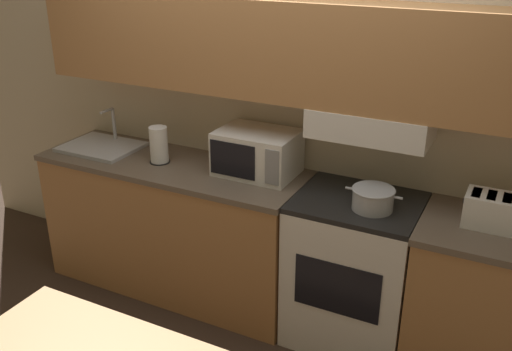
# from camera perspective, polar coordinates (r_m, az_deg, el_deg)

# --- Properties ---
(ground_plane) EXTENTS (16.00, 16.00, 0.00)m
(ground_plane) POSITION_cam_1_polar(r_m,az_deg,el_deg) (4.08, 2.90, -11.03)
(ground_plane) COLOR #3D2D23
(wall_back) EXTENTS (5.55, 0.38, 2.55)m
(wall_back) POSITION_cam_1_polar(r_m,az_deg,el_deg) (3.41, 3.21, 8.93)
(wall_back) COLOR beige
(wall_back) RESTS_ON ground_plane
(lower_counter_main) EXTENTS (1.79, 0.61, 0.92)m
(lower_counter_main) POSITION_cam_1_polar(r_m,az_deg,el_deg) (3.91, -8.06, -4.97)
(lower_counter_main) COLOR #B27A47
(lower_counter_main) RESTS_ON ground_plane
(lower_counter_right_stub) EXTENTS (0.68, 0.61, 0.92)m
(lower_counter_right_stub) POSITION_cam_1_polar(r_m,az_deg,el_deg) (3.35, 21.13, -11.80)
(lower_counter_right_stub) COLOR #B27A47
(lower_counter_right_stub) RESTS_ON ground_plane
(stove_range) EXTENTS (0.69, 0.59, 0.92)m
(stove_range) POSITION_cam_1_polar(r_m,az_deg,el_deg) (3.44, 9.65, -9.37)
(stove_range) COLOR white
(stove_range) RESTS_ON ground_plane
(cooking_pot) EXTENTS (0.31, 0.23, 0.12)m
(cooking_pot) POSITION_cam_1_polar(r_m,az_deg,el_deg) (3.11, 11.62, -2.22)
(cooking_pot) COLOR #B7BABF
(cooking_pot) RESTS_ON stove_range
(microwave) EXTENTS (0.48, 0.35, 0.27)m
(microwave) POSITION_cam_1_polar(r_m,az_deg,el_deg) (3.47, 0.12, 2.31)
(microwave) COLOR white
(microwave) RESTS_ON lower_counter_main
(toaster) EXTENTS (0.32, 0.19, 0.17)m
(toaster) POSITION_cam_1_polar(r_m,az_deg,el_deg) (3.10, 22.97, -3.32)
(toaster) COLOR white
(toaster) RESTS_ON lower_counter_right_stub
(sink_basin) EXTENTS (0.51, 0.40, 0.26)m
(sink_basin) POSITION_cam_1_polar(r_m,az_deg,el_deg) (4.06, -15.20, 2.85)
(sink_basin) COLOR #B7BABF
(sink_basin) RESTS_ON lower_counter_main
(paper_towel_roll) EXTENTS (0.13, 0.13, 0.24)m
(paper_towel_roll) POSITION_cam_1_polar(r_m,az_deg,el_deg) (3.70, -9.69, 3.03)
(paper_towel_roll) COLOR black
(paper_towel_roll) RESTS_ON lower_counter_main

